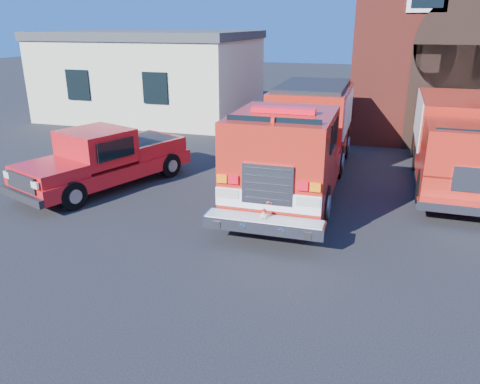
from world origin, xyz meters
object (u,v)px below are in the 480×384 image
(pickup_truck, at_px, (105,159))
(secondary_truck, at_px, (457,139))
(side_building, at_px, (155,73))
(fire_engine, at_px, (301,137))

(pickup_truck, distance_m, secondary_truck, 10.87)
(side_building, relative_size, secondary_truck, 1.34)
(side_building, height_order, pickup_truck, side_building)
(pickup_truck, bearing_deg, side_building, 108.86)
(pickup_truck, relative_size, secondary_truck, 0.76)
(side_building, bearing_deg, secondary_truck, -28.70)
(side_building, relative_size, fire_engine, 1.10)
(secondary_truck, bearing_deg, fire_engine, -159.31)
(side_building, distance_m, fire_engine, 13.44)
(fire_engine, xyz_separation_m, pickup_truck, (-5.63, -1.91, -0.62))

